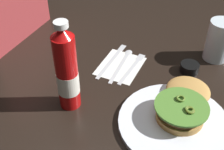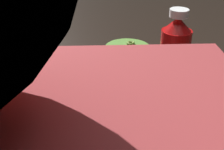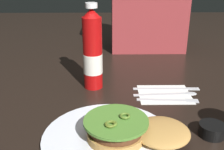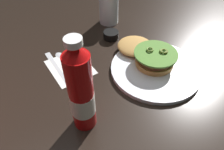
# 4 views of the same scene
# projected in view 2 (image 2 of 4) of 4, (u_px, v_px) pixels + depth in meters

# --- Properties ---
(ground_plane) EXTENTS (3.00, 3.00, 0.00)m
(ground_plane) POSITION_uv_depth(u_px,v_px,m) (88.00, 88.00, 0.77)
(ground_plane) COLOR black
(dinner_plate) EXTENTS (0.29, 0.29, 0.01)m
(dinner_plate) POSITION_uv_depth(u_px,v_px,m) (133.00, 64.00, 0.88)
(dinner_plate) COLOR white
(dinner_plate) RESTS_ON ground_plane
(burger_sandwich) EXTENTS (0.23, 0.14, 0.05)m
(burger_sandwich) POSITION_uv_depth(u_px,v_px,m) (116.00, 55.00, 0.87)
(burger_sandwich) COLOR #B58342
(burger_sandwich) RESTS_ON dinner_plate
(ketchup_bottle) EXTENTS (0.06, 0.06, 0.26)m
(ketchup_bottle) POSITION_uv_depth(u_px,v_px,m) (171.00, 79.00, 0.58)
(ketchup_bottle) COLOR #B30C0C
(ketchup_bottle) RESTS_ON ground_plane
(water_glass) EXTENTS (0.08, 0.08, 0.14)m
(water_glass) POSITION_uv_depth(u_px,v_px,m) (21.00, 41.00, 0.87)
(water_glass) COLOR silver
(water_glass) RESTS_ON ground_plane
(condiment_cup) EXTENTS (0.06, 0.06, 0.03)m
(condiment_cup) POSITION_uv_depth(u_px,v_px,m) (56.00, 65.00, 0.85)
(condiment_cup) COLOR black
(condiment_cup) RESTS_ON ground_plane
(napkin) EXTENTS (0.15, 0.13, 0.00)m
(napkin) POSITION_uv_depth(u_px,v_px,m) (73.00, 109.00, 0.68)
(napkin) COLOR white
(napkin) RESTS_ON ground_plane
(fork_utensil) EXTENTS (0.18, 0.03, 0.00)m
(fork_utensil) POSITION_uv_depth(u_px,v_px,m) (67.00, 99.00, 0.71)
(fork_utensil) COLOR silver
(fork_utensil) RESTS_ON napkin
(spoon_utensil) EXTENTS (0.19, 0.03, 0.00)m
(spoon_utensil) POSITION_uv_depth(u_px,v_px,m) (60.00, 109.00, 0.68)
(spoon_utensil) COLOR silver
(spoon_utensil) RESTS_ON napkin
(butter_knife) EXTENTS (0.21, 0.02, 0.00)m
(butter_knife) POSITION_uv_depth(u_px,v_px,m) (60.00, 118.00, 0.64)
(butter_knife) COLOR silver
(butter_knife) RESTS_ON napkin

